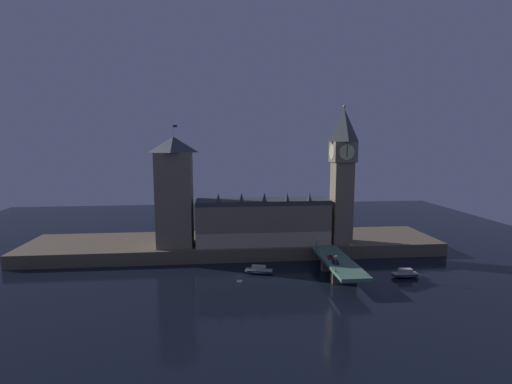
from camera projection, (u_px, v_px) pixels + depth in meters
The scene contains 14 objects.
ground_plane at pixel (239, 276), 165.56m from camera, with size 400.00×400.00×0.00m, color black.
embankment at pixel (235, 245), 203.59m from camera, with size 220.00×42.00×6.67m.
parliament_hall at pixel (263, 221), 193.28m from camera, with size 68.65×17.61×27.84m.
clock_tower at pixel (342, 171), 191.24m from camera, with size 12.10×12.21×71.38m.
victoria_tower at pixel (175, 191), 187.84m from camera, with size 17.88×17.88×61.47m.
bridge at pixel (338, 264), 164.22m from camera, with size 12.53×46.00×7.44m.
car_northbound_lead at pixel (330, 257), 166.41m from camera, with size 1.89×3.98×1.30m.
car_northbound_trail at pixel (335, 262), 159.13m from camera, with size 2.08×4.17×1.55m.
pedestrian_far_rail at pixel (319, 251), 174.56m from camera, with size 0.38×0.38×1.76m.
street_lamp_near at pixel (336, 261), 148.29m from camera, with size 1.34×0.60×7.00m.
street_lamp_mid at pixel (352, 250), 163.96m from camera, with size 1.34×0.60×7.13m.
street_lamp_far at pixel (317, 243), 177.40m from camera, with size 1.34×0.60×6.10m.
boat_upstream at pixel (259, 271), 168.14m from camera, with size 14.48×8.27×3.68m.
boat_downstream at pixel (405, 274), 163.32m from camera, with size 12.69×4.76×3.89m.
Camera 1 is at (-8.43, -159.20, 58.76)m, focal length 26.00 mm.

